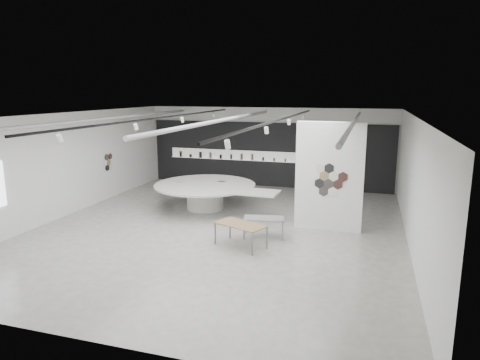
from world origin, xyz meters
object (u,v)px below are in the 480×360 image
(partition_column, at_px, (329,177))
(sample_table_stone, at_px, (264,219))
(kitchen_counter, at_px, (324,182))
(display_island, at_px, (207,193))
(sample_table_wood, at_px, (241,226))

(partition_column, bearing_deg, sample_table_stone, -142.44)
(partition_column, distance_m, kitchen_counter, 5.72)
(display_island, bearing_deg, sample_table_stone, -39.17)
(sample_table_wood, bearing_deg, partition_column, 46.52)
(sample_table_stone, xyz_separation_m, kitchen_counter, (1.13, 6.94, -0.12))
(sample_table_wood, relative_size, sample_table_stone, 1.24)
(display_island, relative_size, kitchen_counter, 3.06)
(display_island, relative_size, sample_table_wood, 3.04)
(partition_column, relative_size, sample_table_stone, 2.65)
(partition_column, relative_size, display_island, 0.70)
(sample_table_stone, distance_m, kitchen_counter, 7.03)
(partition_column, bearing_deg, kitchen_counter, 97.52)
(partition_column, bearing_deg, display_island, 166.39)
(display_island, bearing_deg, sample_table_wood, -53.26)
(sample_table_stone, bearing_deg, kitchen_counter, 80.78)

